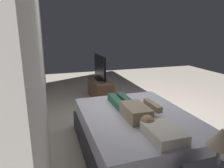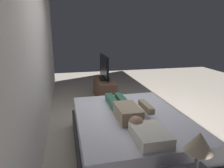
{
  "view_description": "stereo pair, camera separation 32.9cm",
  "coord_description": "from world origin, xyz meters",
  "px_view_note": "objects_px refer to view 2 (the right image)",
  "views": [
    {
      "loc": [
        -3.21,
        1.51,
        1.69
      ],
      "look_at": [
        0.37,
        0.35,
        0.69
      ],
      "focal_mm": 33.29,
      "sensor_mm": 36.0,
      "label": 1
    },
    {
      "loc": [
        -3.3,
        1.19,
        1.69
      ],
      "look_at": [
        0.37,
        0.35,
        0.69
      ],
      "focal_mm": 33.29,
      "sensor_mm": 36.0,
      "label": 2
    }
  ],
  "objects_px": {
    "person": "(126,110)",
    "lamp": "(199,143)",
    "pillow": "(150,135)",
    "bed": "(130,134)",
    "tv_stand": "(104,89)",
    "tv": "(104,68)",
    "remote": "(149,108)"
  },
  "relations": [
    {
      "from": "person",
      "to": "bed",
      "type": "bearing_deg",
      "value": -114.76
    },
    {
      "from": "tv",
      "to": "bed",
      "type": "bearing_deg",
      "value": 178.31
    },
    {
      "from": "lamp",
      "to": "bed",
      "type": "bearing_deg",
      "value": 5.4
    },
    {
      "from": "lamp",
      "to": "pillow",
      "type": "bearing_deg",
      "value": 11.1
    },
    {
      "from": "person",
      "to": "tv",
      "type": "relative_size",
      "value": 1.43
    },
    {
      "from": "tv_stand",
      "to": "lamp",
      "type": "bearing_deg",
      "value": -179.15
    },
    {
      "from": "person",
      "to": "lamp",
      "type": "distance_m",
      "value": 1.35
    },
    {
      "from": "remote",
      "to": "lamp",
      "type": "distance_m",
      "value": 1.51
    },
    {
      "from": "tv_stand",
      "to": "tv",
      "type": "relative_size",
      "value": 1.25
    },
    {
      "from": "tv",
      "to": "lamp",
      "type": "height_order",
      "value": "tv"
    },
    {
      "from": "tv",
      "to": "pillow",
      "type": "bearing_deg",
      "value": 178.69
    },
    {
      "from": "tv",
      "to": "lamp",
      "type": "distance_m",
      "value": 3.6
    },
    {
      "from": "person",
      "to": "remote",
      "type": "bearing_deg",
      "value": -69.53
    },
    {
      "from": "pillow",
      "to": "lamp",
      "type": "distance_m",
      "value": 0.68
    },
    {
      "from": "pillow",
      "to": "remote",
      "type": "distance_m",
      "value": 0.92
    },
    {
      "from": "tv_stand",
      "to": "lamp",
      "type": "xyz_separation_m",
      "value": [
        -3.6,
        -0.05,
        0.6
      ]
    },
    {
      "from": "bed",
      "to": "tv",
      "type": "xyz_separation_m",
      "value": [
        2.31,
        -0.07,
        0.52
      ]
    },
    {
      "from": "person",
      "to": "remote",
      "type": "xyz_separation_m",
      "value": [
        0.15,
        -0.4,
        -0.07
      ]
    },
    {
      "from": "remote",
      "to": "tv",
      "type": "distance_m",
      "value": 2.16
    },
    {
      "from": "bed",
      "to": "pillow",
      "type": "height_order",
      "value": "pillow"
    },
    {
      "from": "bed",
      "to": "tv_stand",
      "type": "relative_size",
      "value": 1.8
    },
    {
      "from": "pillow",
      "to": "lamp",
      "type": "xyz_separation_m",
      "value": [
        -0.62,
        -0.12,
        0.25
      ]
    },
    {
      "from": "pillow",
      "to": "remote",
      "type": "bearing_deg",
      "value": -21.98
    },
    {
      "from": "remote",
      "to": "tv",
      "type": "relative_size",
      "value": 0.17
    },
    {
      "from": "remote",
      "to": "lamp",
      "type": "xyz_separation_m",
      "value": [
        -1.47,
        0.22,
        0.3
      ]
    },
    {
      "from": "lamp",
      "to": "person",
      "type": "bearing_deg",
      "value": 7.96
    },
    {
      "from": "tv_stand",
      "to": "pillow",
      "type": "bearing_deg",
      "value": 178.69
    },
    {
      "from": "pillow",
      "to": "tv_stand",
      "type": "distance_m",
      "value": 3.0
    },
    {
      "from": "person",
      "to": "remote",
      "type": "relative_size",
      "value": 8.4
    },
    {
      "from": "pillow",
      "to": "tv_stand",
      "type": "height_order",
      "value": "pillow"
    },
    {
      "from": "person",
      "to": "lamp",
      "type": "height_order",
      "value": "lamp"
    },
    {
      "from": "bed",
      "to": "pillow",
      "type": "xyz_separation_m",
      "value": [
        -0.67,
        0.0,
        0.34
      ]
    }
  ]
}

